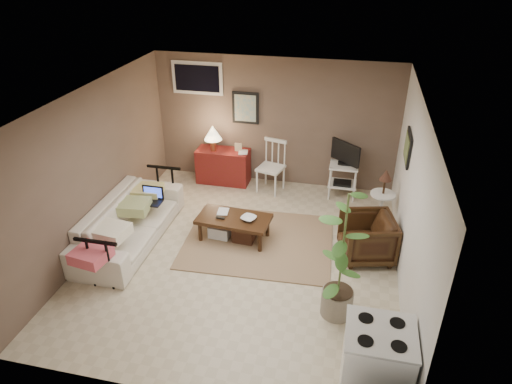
% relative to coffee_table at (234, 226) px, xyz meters
% --- Properties ---
extents(floor, '(5.00, 5.00, 0.00)m').
position_rel_coffee_table_xyz_m(floor, '(0.24, -0.37, -0.24)').
color(floor, '#C1B293').
rests_on(floor, ground).
extents(art_back, '(0.50, 0.03, 0.60)m').
position_rel_coffee_table_xyz_m(art_back, '(-0.31, 2.10, 1.21)').
color(art_back, black).
extents(art_right, '(0.03, 0.60, 0.45)m').
position_rel_coffee_table_xyz_m(art_right, '(2.46, 0.68, 1.28)').
color(art_right, black).
extents(window, '(0.96, 0.03, 0.60)m').
position_rel_coffee_table_xyz_m(window, '(-1.21, 2.10, 1.71)').
color(window, silver).
extents(rug, '(2.36, 1.92, 0.02)m').
position_rel_coffee_table_xyz_m(rug, '(0.40, 0.01, -0.23)').
color(rug, '#9C7E5A').
rests_on(rug, floor).
extents(coffee_table, '(1.16, 0.66, 0.42)m').
position_rel_coffee_table_xyz_m(coffee_table, '(0.00, 0.00, 0.00)').
color(coffee_table, '#321B0D').
rests_on(coffee_table, floor).
extents(sofa, '(0.67, 2.30, 0.90)m').
position_rel_coffee_table_xyz_m(sofa, '(-1.56, -0.37, 0.21)').
color(sofa, beige).
rests_on(sofa, floor).
extents(sofa_pillows, '(0.44, 2.18, 0.15)m').
position_rel_coffee_table_xyz_m(sofa_pillows, '(-1.51, -0.64, 0.32)').
color(sofa_pillows, '#EEE5C5').
rests_on(sofa_pillows, sofa).
extents(sofa_end_rails, '(0.62, 2.29, 0.77)m').
position_rel_coffee_table_xyz_m(sofa_end_rails, '(-1.43, -0.37, 0.15)').
color(sofa_end_rails, black).
rests_on(sofa_end_rails, floor).
extents(laptop, '(0.35, 0.26, 0.24)m').
position_rel_coffee_table_xyz_m(laptop, '(-1.34, 0.02, 0.34)').
color(laptop, black).
rests_on(laptop, sofa).
extents(red_console, '(1.00, 0.44, 1.15)m').
position_rel_coffee_table_xyz_m(red_console, '(-0.72, 1.86, 0.16)').
color(red_console, maroon).
rests_on(red_console, floor).
extents(spindle_chair, '(0.53, 0.53, 0.97)m').
position_rel_coffee_table_xyz_m(spindle_chair, '(0.26, 1.73, 0.22)').
color(spindle_chair, silver).
rests_on(spindle_chair, floor).
extents(tv_stand, '(0.52, 0.45, 1.07)m').
position_rel_coffee_table_xyz_m(tv_stand, '(1.58, 1.77, 0.33)').
color(tv_stand, silver).
rests_on(tv_stand, floor).
extents(side_table, '(0.39, 0.39, 1.05)m').
position_rel_coffee_table_xyz_m(side_table, '(2.24, 0.85, 0.42)').
color(side_table, silver).
rests_on(side_table, floor).
extents(armchair, '(0.84, 0.87, 0.75)m').
position_rel_coffee_table_xyz_m(armchair, '(2.02, -0.02, 0.14)').
color(armchair, black).
rests_on(armchair, floor).
extents(potted_plant, '(0.44, 0.44, 1.76)m').
position_rel_coffee_table_xyz_m(potted_plant, '(1.69, -1.31, 0.70)').
color(potted_plant, gray).
rests_on(potted_plant, floor).
extents(stove, '(0.68, 0.63, 0.89)m').
position_rel_coffee_table_xyz_m(stove, '(2.13, -2.41, 0.20)').
color(stove, white).
rests_on(stove, floor).
extents(bowl, '(0.23, 0.13, 0.22)m').
position_rel_coffee_table_xyz_m(bowl, '(0.25, -0.02, 0.28)').
color(bowl, '#321B0D').
rests_on(bowl, coffee_table).
extents(book_table, '(0.17, 0.04, 0.23)m').
position_rel_coffee_table_xyz_m(book_table, '(-0.28, 0.10, 0.28)').
color(book_table, '#321B0D').
rests_on(book_table, coffee_table).
extents(book_console, '(0.17, 0.05, 0.23)m').
position_rel_coffee_table_xyz_m(book_console, '(-0.38, 1.81, 0.54)').
color(book_console, '#321B0D').
rests_on(book_console, red_console).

